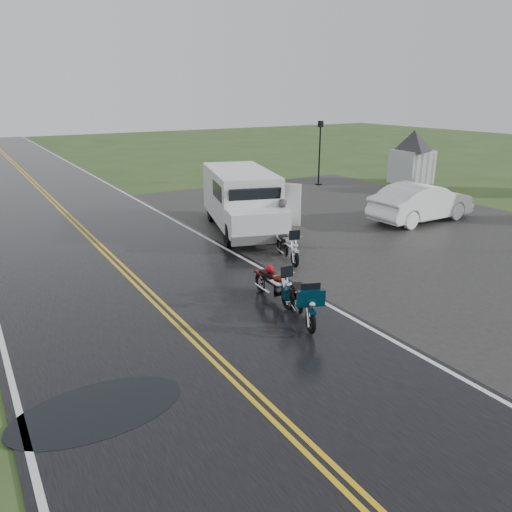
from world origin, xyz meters
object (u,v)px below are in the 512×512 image
(lamp_post_far_right, at_px, (320,153))
(person_at_van, at_px, (281,222))
(motorcycle_silver, at_px, (295,251))
(van_white, at_px, (229,214))
(visitor_center, at_px, (414,143))
(sedan_white, at_px, (422,203))
(motorcycle_red, at_px, (288,291))
(motorcycle_teal, at_px, (311,312))

(lamp_post_far_right, bearing_deg, person_at_van, -134.22)
(motorcycle_silver, height_order, lamp_post_far_right, lamp_post_far_right)
(van_white, xyz_separation_m, person_at_van, (1.80, -0.68, -0.40))
(van_white, distance_m, lamp_post_far_right, 13.53)
(visitor_center, distance_m, motorcycle_silver, 17.91)
(sedan_white, bearing_deg, lamp_post_far_right, -11.90)
(motorcycle_silver, xyz_separation_m, person_at_van, (1.13, 2.49, 0.25))
(motorcycle_silver, xyz_separation_m, lamp_post_far_right, (9.94, 11.53, 1.32))
(lamp_post_far_right, bearing_deg, van_white, -141.72)
(motorcycle_red, relative_size, sedan_white, 0.39)
(motorcycle_silver, bearing_deg, motorcycle_teal, -104.57)
(motorcycle_teal, bearing_deg, motorcycle_silver, 79.96)
(person_at_van, bearing_deg, lamp_post_far_right, -173.29)
(motorcycle_red, xyz_separation_m, lamp_post_far_right, (11.98, 14.12, 1.33))
(motorcycle_silver, bearing_deg, visitor_center, 47.25)
(motorcycle_red, height_order, van_white, van_white)
(motorcycle_red, relative_size, person_at_van, 1.16)
(lamp_post_far_right, bearing_deg, motorcycle_silver, -130.74)
(visitor_center, distance_m, van_white, 17.07)
(visitor_center, distance_m, motorcycle_teal, 22.02)
(van_white, relative_size, person_at_van, 3.76)
(motorcycle_silver, bearing_deg, lamp_post_far_right, 65.46)
(motorcycle_teal, height_order, motorcycle_silver, motorcycle_teal)
(person_at_van, bearing_deg, visitor_center, 166.29)
(motorcycle_red, bearing_deg, sedan_white, 27.96)
(motorcycle_teal, bearing_deg, van_white, 97.51)
(motorcycle_red, bearing_deg, visitor_center, 37.24)
(motorcycle_silver, distance_m, van_white, 3.30)
(motorcycle_red, xyz_separation_m, van_white, (1.38, 5.75, 0.66))
(van_white, height_order, sedan_white, van_white)
(person_at_van, bearing_deg, van_white, -59.63)
(motorcycle_teal, xyz_separation_m, lamp_post_far_right, (12.27, 15.45, 1.30))
(van_white, relative_size, sedan_white, 1.26)
(visitor_center, bearing_deg, person_at_van, -154.63)
(motorcycle_red, relative_size, motorcycle_silver, 0.97)
(motorcycle_silver, relative_size, van_white, 0.32)
(visitor_center, height_order, person_at_van, visitor_center)
(motorcycle_teal, distance_m, person_at_van, 7.29)
(visitor_center, relative_size, van_white, 2.54)
(motorcycle_teal, distance_m, lamp_post_far_right, 19.77)
(lamp_post_far_right, bearing_deg, visitor_center, -23.77)
(motorcycle_silver, bearing_deg, van_white, 118.14)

